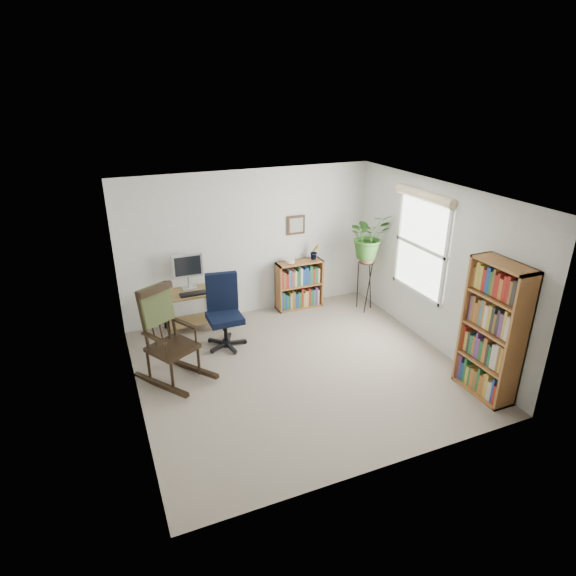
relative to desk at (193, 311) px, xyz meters
name	(u,v)px	position (x,y,z in m)	size (l,w,h in m)	color
floor	(299,369)	(1.07, -1.70, -0.33)	(4.20, 4.00, 0.00)	gray
ceiling	(301,195)	(1.07, -1.70, 2.07)	(4.20, 4.00, 0.00)	white
wall_back	(250,244)	(1.07, 0.30, 0.87)	(4.20, 0.00, 2.40)	silver
wall_front	(389,367)	(1.07, -3.70, 0.87)	(4.20, 0.00, 2.40)	silver
wall_left	(128,317)	(-1.03, -1.70, 0.87)	(0.00, 4.00, 2.40)	silver
wall_right	(434,266)	(3.17, -1.70, 0.87)	(0.00, 4.00, 2.40)	silver
window	(421,247)	(3.13, -1.40, 1.07)	(0.12, 1.20, 1.50)	silver
desk	(193,311)	(0.00, 0.00, 0.00)	(0.91, 0.50, 0.65)	olive
monitor	(188,272)	(0.00, 0.14, 0.61)	(0.46, 0.16, 0.56)	silver
keyboard	(193,294)	(0.00, -0.12, 0.34)	(0.40, 0.15, 0.03)	black
office_chair	(225,313)	(0.32, -0.70, 0.22)	(0.60, 0.60, 1.10)	black
rocking_chair	(171,336)	(-0.53, -1.27, 0.32)	(0.67, 1.11, 1.29)	black
low_bookshelf	(299,285)	(1.87, 0.12, 0.09)	(0.80, 0.27, 0.84)	#945D30
tall_bookshelf	(493,331)	(2.99, -3.07, 0.54)	(0.33, 0.76, 1.74)	#945D30
plant_stand	(365,282)	(2.87, -0.40, 0.18)	(0.28, 0.28, 1.02)	black
spider_plant	(370,214)	(2.87, -0.40, 1.35)	(1.69, 1.88, 1.46)	#2D5E21
potted_plant_small	(314,256)	(2.15, 0.13, 0.57)	(0.13, 0.24, 0.11)	#2D5E21
framed_picture	(296,225)	(1.87, 0.27, 1.11)	(0.32, 0.04, 0.32)	black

